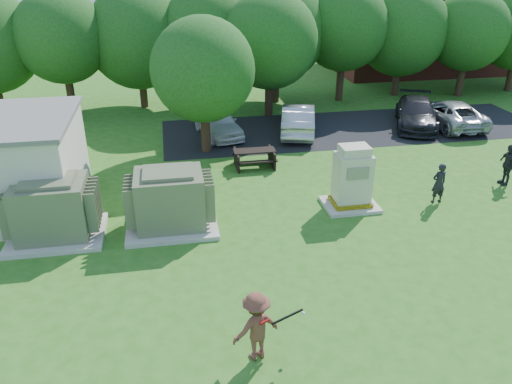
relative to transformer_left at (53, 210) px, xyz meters
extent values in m
plane|color=#2D6619|center=(6.50, -4.50, -0.97)|extent=(120.00, 120.00, 0.00)
cube|color=maroon|center=(24.50, 22.50, 3.03)|extent=(15.00, 8.00, 8.00)
cube|color=#232326|center=(13.50, 9.00, -0.96)|extent=(20.00, 6.00, 0.01)
cube|color=beige|center=(0.00, 0.00, -0.89)|extent=(3.00, 2.40, 0.15)
cube|color=#606A4B|center=(0.00, 0.00, 0.08)|extent=(2.20, 1.80, 1.80)
cube|color=#606A4B|center=(0.00, 0.00, 1.04)|extent=(1.60, 1.30, 0.12)
cube|color=#606A4B|center=(-1.27, 0.00, 0.11)|extent=(0.32, 1.50, 1.35)
cube|color=#606A4B|center=(1.27, 0.00, 0.11)|extent=(0.32, 1.50, 1.35)
cube|color=beige|center=(3.70, 0.00, -0.89)|extent=(3.00, 2.40, 0.15)
cube|color=#636C4B|center=(3.70, 0.00, 0.08)|extent=(2.20, 1.80, 1.80)
cube|color=#636C4B|center=(3.70, 0.00, 1.04)|extent=(1.60, 1.30, 0.12)
cube|color=#636C4B|center=(2.43, 0.00, 0.11)|extent=(0.32, 1.50, 1.35)
cube|color=#636C4B|center=(4.97, 0.00, 0.11)|extent=(0.32, 1.50, 1.35)
cube|color=beige|center=(10.15, 0.36, -0.90)|extent=(1.93, 1.58, 0.13)
cube|color=yellow|center=(10.15, 0.36, -0.76)|extent=(1.36, 1.09, 0.16)
cube|color=beige|center=(10.15, 0.36, 0.19)|extent=(1.23, 0.96, 1.75)
cube|color=beige|center=(10.15, 0.36, 1.22)|extent=(1.01, 0.79, 0.31)
cube|color=gray|center=(10.15, -0.14, 0.54)|extent=(0.79, 0.04, 0.44)
cube|color=black|center=(7.38, 4.71, -0.24)|extent=(1.79, 0.69, 0.06)
cube|color=black|center=(7.38, 5.25, -0.53)|extent=(1.79, 0.25, 0.05)
cube|color=black|center=(7.38, 4.16, -0.53)|extent=(1.79, 0.25, 0.05)
cube|color=black|center=(6.60, 4.71, -0.60)|extent=(0.08, 1.34, 0.73)
cube|color=black|center=(8.15, 4.71, -0.60)|extent=(0.08, 1.34, 0.73)
imported|color=brown|center=(5.43, -6.43, -0.10)|extent=(1.26, 0.96, 1.74)
imported|color=black|center=(13.42, 0.13, -0.20)|extent=(0.59, 0.41, 1.54)
imported|color=#26262C|center=(16.92, 1.16, -0.13)|extent=(0.46, 1.00, 1.67)
imported|color=silver|center=(6.29, 9.09, -0.28)|extent=(2.51, 4.33, 1.39)
imported|color=#B2B1B6|center=(10.34, 8.73, -0.21)|extent=(2.71, 4.85, 1.51)
imported|color=black|center=(16.82, 8.70, -0.25)|extent=(3.77, 5.35, 1.44)
imported|color=#B3B4B8|center=(18.63, 8.48, -0.29)|extent=(2.34, 4.93, 1.36)
cylinder|color=black|center=(6.11, -6.55, 0.17)|extent=(0.79, 0.41, 0.06)
cylinder|color=maroon|center=(5.57, -6.63, 0.17)|extent=(0.23, 0.15, 0.06)
sphere|color=white|center=(6.56, -6.24, -0.06)|extent=(0.09, 0.09, 0.09)
cylinder|color=#47301E|center=(-1.50, 14.30, 0.43)|extent=(0.44, 0.44, 2.80)
sphere|color=#235B1C|center=(-1.50, 14.30, 3.33)|extent=(5.00, 5.00, 5.00)
cylinder|color=#47301E|center=(2.50, 15.10, 0.18)|extent=(0.44, 0.44, 2.30)
sphere|color=#235B1C|center=(2.50, 15.10, 3.07)|extent=(5.80, 5.80, 5.80)
cylinder|color=#47301E|center=(6.50, 14.20, 0.38)|extent=(0.44, 0.44, 2.70)
sphere|color=#235B1C|center=(6.50, 14.20, 3.35)|extent=(5.40, 5.40, 5.40)
cylinder|color=#47301E|center=(10.50, 14.80, 0.28)|extent=(0.44, 0.44, 2.50)
sphere|color=#235B1C|center=(10.50, 14.80, 3.33)|extent=(6.00, 6.00, 6.00)
cylinder|color=#47301E|center=(14.50, 14.40, 0.48)|extent=(0.44, 0.44, 2.90)
sphere|color=#235B1C|center=(14.50, 14.40, 3.49)|extent=(5.20, 5.20, 5.20)
cylinder|color=#47301E|center=(18.50, 15.00, 0.23)|extent=(0.44, 0.44, 2.40)
sphere|color=#235B1C|center=(18.50, 15.00, 3.11)|extent=(5.60, 5.60, 5.60)
cylinder|color=#47301E|center=(22.50, 14.10, 0.33)|extent=(0.44, 0.44, 2.60)
sphere|color=#235B1C|center=(22.50, 14.10, 3.07)|extent=(4.80, 4.80, 4.80)
cylinder|color=#47301E|center=(26.50, 14.70, 0.28)|extent=(0.44, 0.44, 2.50)
cylinder|color=#47301E|center=(5.50, 7.00, 0.23)|extent=(0.44, 0.44, 2.40)
sphere|color=#235B1C|center=(5.50, 7.00, 2.81)|extent=(4.60, 4.60, 4.60)
cylinder|color=#47301E|center=(9.50, 12.00, 0.33)|extent=(0.44, 0.44, 2.60)
sphere|color=#235B1C|center=(9.50, 12.00, 3.19)|extent=(5.20, 5.20, 5.20)
camera|label=1|loc=(3.87, -15.01, 7.40)|focal=35.00mm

